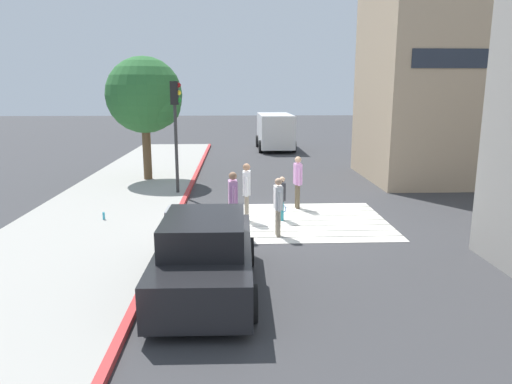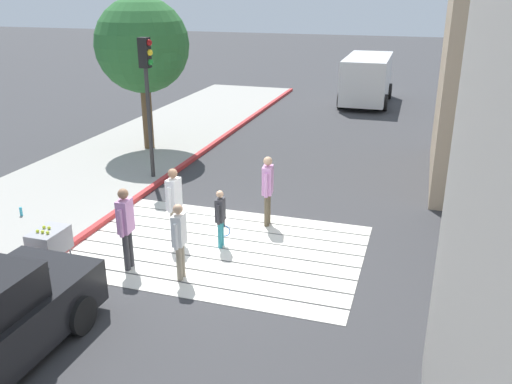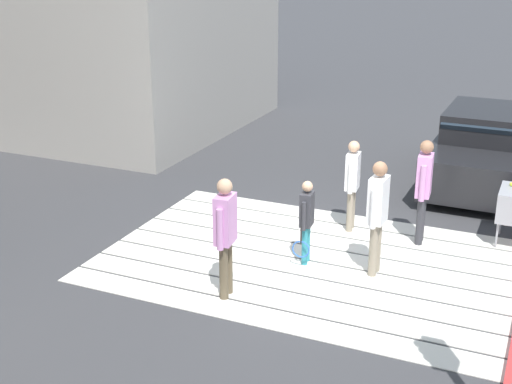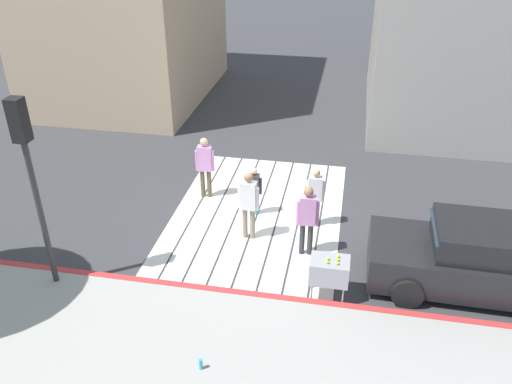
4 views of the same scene
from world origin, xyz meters
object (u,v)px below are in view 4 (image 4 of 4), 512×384
(pedestrian_adult_lead, at_px, (205,163))
(car_parked_near_curb, at_px, (475,259))
(pedestrian_adult_trailing, at_px, (249,201))
(pedestrian_child_with_racket, at_px, (254,189))
(pedestrian_teen_behind, at_px, (315,194))
(pedestrian_adult_side, at_px, (307,216))
(water_bottle, at_px, (201,364))
(traffic_light_corner, at_px, (28,158))
(tennis_ball_cart, at_px, (329,270))

(pedestrian_adult_lead, bearing_deg, car_parked_near_curb, -112.15)
(pedestrian_adult_lead, bearing_deg, pedestrian_adult_trailing, -138.32)
(car_parked_near_curb, xyz_separation_m, pedestrian_child_with_racket, (2.01, 5.12, 0.04))
(pedestrian_child_with_racket, bearing_deg, car_parked_near_curb, -111.49)
(pedestrian_teen_behind, bearing_deg, pedestrian_adult_side, 176.94)
(water_bottle, bearing_deg, traffic_light_corner, 64.45)
(pedestrian_child_with_racket, bearing_deg, water_bottle, -178.96)
(car_parked_near_curb, relative_size, traffic_light_corner, 1.02)
(pedestrian_adult_trailing, xyz_separation_m, pedestrian_child_with_racket, (1.08, 0.09, -0.27))
(pedestrian_child_with_racket, bearing_deg, tennis_ball_cart, -143.67)
(car_parked_near_curb, height_order, pedestrian_teen_behind, pedestrian_teen_behind)
(pedestrian_child_with_racket, bearing_deg, pedestrian_teen_behind, -99.30)
(pedestrian_adult_lead, height_order, pedestrian_teen_behind, pedestrian_adult_lead)
(water_bottle, height_order, pedestrian_adult_lead, pedestrian_adult_lead)
(traffic_light_corner, distance_m, pedestrian_adult_lead, 5.19)
(pedestrian_adult_side, bearing_deg, car_parked_near_curb, -98.42)
(pedestrian_adult_trailing, height_order, pedestrian_teen_behind, pedestrian_adult_trailing)
(traffic_light_corner, height_order, pedestrian_adult_trailing, traffic_light_corner)
(traffic_light_corner, distance_m, pedestrian_adult_trailing, 4.92)
(tennis_ball_cart, bearing_deg, pedestrian_child_with_racket, 36.33)
(pedestrian_teen_behind, relative_size, pedestrian_child_with_racket, 1.19)
(traffic_light_corner, relative_size, water_bottle, 19.27)
(water_bottle, height_order, pedestrian_child_with_racket, pedestrian_child_with_racket)
(water_bottle, distance_m, pedestrian_adult_trailing, 4.38)
(car_parked_near_curb, bearing_deg, pedestrian_child_with_racket, 68.51)
(tennis_ball_cart, distance_m, pedestrian_adult_lead, 5.10)
(pedestrian_adult_trailing, relative_size, pedestrian_adult_side, 1.00)
(pedestrian_adult_side, bearing_deg, water_bottle, 159.91)
(traffic_light_corner, height_order, pedestrian_child_with_racket, traffic_light_corner)
(water_bottle, xyz_separation_m, pedestrian_adult_lead, (6.05, 1.57, 0.80))
(traffic_light_corner, relative_size, pedestrian_adult_side, 2.37)
(water_bottle, xyz_separation_m, pedestrian_adult_side, (3.90, -1.43, 0.81))
(pedestrian_adult_lead, bearing_deg, water_bottle, -165.46)
(car_parked_near_curb, relative_size, pedestrian_adult_lead, 2.44)
(car_parked_near_curb, bearing_deg, pedestrian_teen_behind, 63.55)
(car_parked_near_curb, distance_m, pedestrian_adult_lead, 7.12)
(water_bottle, bearing_deg, tennis_ball_cart, -39.63)
(car_parked_near_curb, bearing_deg, pedestrian_adult_lead, 67.85)
(car_parked_near_curb, xyz_separation_m, tennis_ball_cart, (-0.90, 2.97, -0.04))
(traffic_light_corner, relative_size, pedestrian_teen_behind, 2.61)
(pedestrian_adult_side, relative_size, pedestrian_child_with_racket, 1.31)
(pedestrian_adult_lead, xyz_separation_m, pedestrian_teen_behind, (-0.93, -3.06, -0.09))
(pedestrian_adult_trailing, bearing_deg, pedestrian_adult_lead, 41.68)
(tennis_ball_cart, distance_m, pedestrian_teen_behind, 2.72)
(tennis_ball_cart, distance_m, pedestrian_adult_side, 1.60)
(tennis_ball_cart, xyz_separation_m, pedestrian_child_with_racket, (2.91, 2.14, 0.08))
(tennis_ball_cart, height_order, pedestrian_child_with_racket, pedestrian_child_with_racket)
(pedestrian_adult_side, xyz_separation_m, pedestrian_teen_behind, (1.22, -0.07, -0.10))
(pedestrian_adult_side, xyz_separation_m, pedestrian_child_with_racket, (1.48, 1.52, -0.27))
(traffic_light_corner, xyz_separation_m, water_bottle, (-1.79, -3.75, -2.81))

